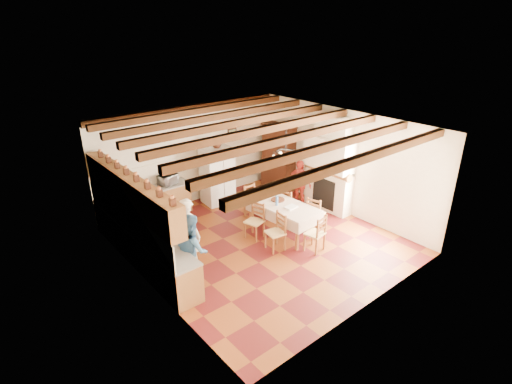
% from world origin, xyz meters
% --- Properties ---
extents(floor, '(6.00, 6.50, 0.02)m').
position_xyz_m(floor, '(0.00, 0.00, -0.01)').
color(floor, '#521314').
rests_on(floor, ground).
extents(ceiling, '(6.00, 6.50, 0.02)m').
position_xyz_m(ceiling, '(0.00, 0.00, 3.01)').
color(ceiling, white).
rests_on(ceiling, ground).
extents(wall_back, '(6.00, 0.02, 3.00)m').
position_xyz_m(wall_back, '(0.00, 3.26, 1.50)').
color(wall_back, beige).
rests_on(wall_back, ground).
extents(wall_front, '(6.00, 0.02, 3.00)m').
position_xyz_m(wall_front, '(0.00, -3.26, 1.50)').
color(wall_front, beige).
rests_on(wall_front, ground).
extents(wall_left, '(0.02, 6.50, 3.00)m').
position_xyz_m(wall_left, '(-3.01, 0.00, 1.50)').
color(wall_left, beige).
rests_on(wall_left, ground).
extents(wall_right, '(0.02, 6.50, 3.00)m').
position_xyz_m(wall_right, '(3.01, 0.00, 1.50)').
color(wall_right, beige).
rests_on(wall_right, ground).
extents(ceiling_beams, '(6.00, 6.30, 0.16)m').
position_xyz_m(ceiling_beams, '(0.00, 0.00, 2.91)').
color(ceiling_beams, '#331F10').
rests_on(ceiling_beams, ground).
extents(lower_cabinets_left, '(0.60, 4.30, 0.86)m').
position_xyz_m(lower_cabinets_left, '(-2.70, 1.05, 0.43)').
color(lower_cabinets_left, brown).
rests_on(lower_cabinets_left, ground).
extents(lower_cabinets_back, '(2.30, 0.60, 0.86)m').
position_xyz_m(lower_cabinets_back, '(-1.55, 2.95, 0.43)').
color(lower_cabinets_back, brown).
rests_on(lower_cabinets_back, ground).
extents(countertop_left, '(0.62, 4.30, 0.04)m').
position_xyz_m(countertop_left, '(-2.70, 1.05, 0.88)').
color(countertop_left, slate).
rests_on(countertop_left, lower_cabinets_left).
extents(countertop_back, '(2.34, 0.62, 0.04)m').
position_xyz_m(countertop_back, '(-1.55, 2.95, 0.88)').
color(countertop_back, slate).
rests_on(countertop_back, lower_cabinets_back).
extents(backsplash_left, '(0.03, 4.30, 0.60)m').
position_xyz_m(backsplash_left, '(-2.98, 1.05, 1.20)').
color(backsplash_left, white).
rests_on(backsplash_left, ground).
extents(backsplash_back, '(2.30, 0.03, 0.60)m').
position_xyz_m(backsplash_back, '(-1.55, 3.23, 1.20)').
color(backsplash_back, white).
rests_on(backsplash_back, ground).
extents(upper_cabinets, '(0.35, 4.20, 0.70)m').
position_xyz_m(upper_cabinets, '(-2.83, 1.05, 1.85)').
color(upper_cabinets, brown).
rests_on(upper_cabinets, ground).
extents(fireplace, '(0.56, 1.60, 2.80)m').
position_xyz_m(fireplace, '(2.72, 0.20, 1.40)').
color(fireplace, beige).
rests_on(fireplace, ground).
extents(wall_picture, '(0.34, 0.03, 0.42)m').
position_xyz_m(wall_picture, '(1.55, 3.23, 1.85)').
color(wall_picture, black).
rests_on(wall_picture, ground).
extents(refrigerator, '(0.93, 0.78, 1.75)m').
position_xyz_m(refrigerator, '(0.55, 2.68, 0.87)').
color(refrigerator, white).
rests_on(refrigerator, floor).
extents(hutch, '(0.58, 1.22, 2.16)m').
position_xyz_m(hutch, '(2.75, 2.32, 1.08)').
color(hutch, '#35170E').
rests_on(hutch, floor).
extents(dining_table, '(1.07, 1.92, 0.82)m').
position_xyz_m(dining_table, '(0.76, -0.03, 0.73)').
color(dining_table, beige).
rests_on(dining_table, floor).
extents(chandelier, '(0.47, 0.47, 0.03)m').
position_xyz_m(chandelier, '(0.76, -0.03, 2.25)').
color(chandelier, black).
rests_on(chandelier, ground).
extents(chair_left_near, '(0.46, 0.48, 0.96)m').
position_xyz_m(chair_left_near, '(0.03, -0.52, 0.48)').
color(chair_left_near, brown).
rests_on(chair_left_near, floor).
extents(chair_left_far, '(0.49, 0.51, 0.96)m').
position_xyz_m(chair_left_far, '(0.01, 0.26, 0.48)').
color(chair_left_far, brown).
rests_on(chair_left_far, floor).
extents(chair_right_near, '(0.50, 0.52, 0.96)m').
position_xyz_m(chair_right_near, '(1.57, -0.44, 0.48)').
color(chair_right_near, brown).
rests_on(chair_right_near, floor).
extents(chair_right_far, '(0.47, 0.49, 0.96)m').
position_xyz_m(chair_right_far, '(1.38, 0.41, 0.48)').
color(chair_right_far, brown).
rests_on(chair_right_far, floor).
extents(chair_end_near, '(0.48, 0.47, 0.96)m').
position_xyz_m(chair_end_near, '(0.75, -1.16, 0.48)').
color(chair_end_near, brown).
rests_on(chair_end_near, floor).
extents(chair_end_far, '(0.44, 0.42, 0.96)m').
position_xyz_m(chair_end_far, '(0.74, 1.18, 0.48)').
color(chair_end_far, brown).
rests_on(chair_end_far, floor).
extents(person_man, '(0.60, 0.74, 1.76)m').
position_xyz_m(person_man, '(-2.02, 0.09, 0.88)').
color(person_man, silver).
rests_on(person_man, floor).
extents(person_woman_blue, '(0.73, 0.88, 1.63)m').
position_xyz_m(person_woman_blue, '(-2.24, -0.39, 0.81)').
color(person_woman_blue, '#376494').
rests_on(person_woman_blue, floor).
extents(person_woman_red, '(0.46, 0.89, 1.45)m').
position_xyz_m(person_woman_red, '(2.28, 0.90, 0.72)').
color(person_woman_red, '#AA2B21').
rests_on(person_woman_red, floor).
extents(microwave, '(0.60, 0.47, 0.29)m').
position_xyz_m(microwave, '(-0.96, 2.95, 1.04)').
color(microwave, silver).
rests_on(microwave, countertop_back).
extents(fridge_vase, '(0.32, 0.32, 0.27)m').
position_xyz_m(fridge_vase, '(0.57, 2.68, 1.88)').
color(fridge_vase, '#35170E').
rests_on(fridge_vase, refrigerator).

